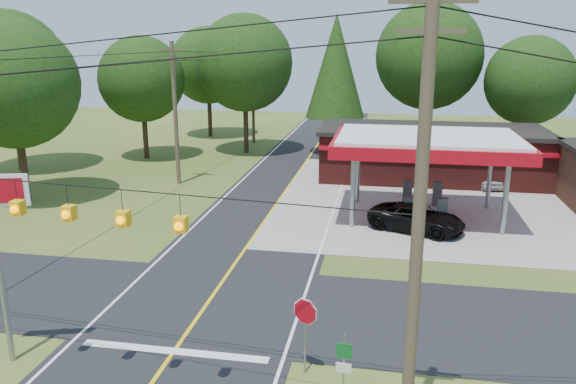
% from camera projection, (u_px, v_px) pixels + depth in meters
% --- Properties ---
extents(ground, '(120.00, 120.00, 0.00)m').
position_uv_depth(ground, '(207.00, 304.00, 22.23)').
color(ground, '#3C531D').
rests_on(ground, ground).
extents(main_highway, '(8.00, 120.00, 0.02)m').
position_uv_depth(main_highway, '(207.00, 303.00, 22.22)').
color(main_highway, black).
rests_on(main_highway, ground).
extents(cross_road, '(70.00, 7.00, 0.02)m').
position_uv_depth(cross_road, '(207.00, 303.00, 22.22)').
color(cross_road, black).
rests_on(cross_road, ground).
extents(lane_center_yellow, '(0.15, 110.00, 0.00)m').
position_uv_depth(lane_center_yellow, '(207.00, 303.00, 22.22)').
color(lane_center_yellow, yellow).
rests_on(lane_center_yellow, main_highway).
extents(gas_canopy, '(10.60, 7.40, 4.88)m').
position_uv_depth(gas_canopy, '(427.00, 145.00, 31.92)').
color(gas_canopy, gray).
rests_on(gas_canopy, ground).
extents(convenience_store, '(16.40, 7.55, 3.80)m').
position_uv_depth(convenience_store, '(431.00, 153.00, 41.85)').
color(convenience_store, '#541B18').
rests_on(convenience_store, ground).
extents(utility_pole_near_right, '(1.80, 0.30, 11.50)m').
position_uv_depth(utility_pole_near_right, '(418.00, 230.00, 12.73)').
color(utility_pole_near_right, '#473828').
rests_on(utility_pole_near_right, ground).
extents(utility_pole_far_left, '(1.80, 0.30, 10.00)m').
position_uv_depth(utility_pole_far_left, '(175.00, 112.00, 39.29)').
color(utility_pole_far_left, '#473828').
rests_on(utility_pole_far_left, ground).
extents(utility_pole_north, '(0.30, 0.30, 9.50)m').
position_uv_depth(utility_pole_north, '(253.00, 95.00, 55.30)').
color(utility_pole_north, '#473828').
rests_on(utility_pole_north, ground).
extents(overhead_beacons, '(17.04, 2.04, 1.03)m').
position_uv_depth(overhead_beacons, '(93.00, 190.00, 15.06)').
color(overhead_beacons, black).
rests_on(overhead_beacons, ground).
extents(treeline_backdrop, '(70.27, 51.59, 13.30)m').
position_uv_depth(treeline_backdrop, '(312.00, 74.00, 42.90)').
color(treeline_backdrop, '#332316').
rests_on(treeline_backdrop, ground).
extents(suv_car, '(6.67, 6.67, 1.43)m').
position_uv_depth(suv_car, '(417.00, 218.00, 30.46)').
color(suv_car, black).
rests_on(suv_car, ground).
extents(sedan_car, '(4.46, 4.46, 1.30)m').
position_uv_depth(sedan_car, '(485.00, 177.00, 39.67)').
color(sedan_car, silver).
rests_on(sedan_car, ground).
extents(octagonal_stop_sign, '(0.81, 0.41, 2.56)m').
position_uv_depth(octagonal_stop_sign, '(305.00, 318.00, 17.13)').
color(octagonal_stop_sign, gray).
rests_on(octagonal_stop_sign, ground).
extents(route_sign_post, '(0.45, 0.11, 2.20)m').
position_uv_depth(route_sign_post, '(344.00, 363.00, 15.83)').
color(route_sign_post, gray).
rests_on(route_sign_post, ground).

